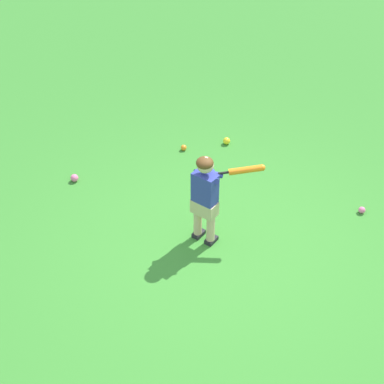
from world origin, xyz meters
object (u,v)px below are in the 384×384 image
play_ball_behind_batter (74,178)px  play_ball_center_lawn (227,141)px  child_batter (207,192)px  play_ball_far_right (362,210)px  play_ball_far_left (184,148)px

play_ball_behind_batter → play_ball_center_lawn: bearing=-1.7°
child_batter → play_ball_center_lawn: (1.14, 1.60, -0.60)m
child_batter → play_ball_far_right: 1.97m
play_ball_behind_batter → play_ball_far_left: play_ball_behind_batter is taller
play_ball_far_right → play_ball_center_lawn: play_ball_center_lawn is taller
play_ball_behind_batter → play_ball_far_left: (1.54, 0.05, -0.01)m
play_ball_far_right → play_ball_center_lawn: bearing=109.3°
play_ball_far_right → play_ball_far_left: bearing=121.7°
child_batter → play_ball_behind_batter: (-1.02, 1.67, -0.60)m
child_batter → play_ball_behind_batter: size_ratio=10.93×
play_ball_behind_batter → play_ball_center_lawn: (2.15, -0.07, 0.00)m
play_ball_far_right → play_ball_far_left: size_ratio=1.00×
child_batter → play_ball_far_right: bearing=-12.1°
play_ball_behind_batter → play_ball_far_right: play_ball_behind_batter is taller
child_batter → play_ball_behind_batter: child_batter is taller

